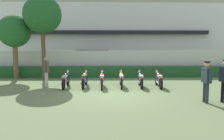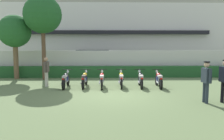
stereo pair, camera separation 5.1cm
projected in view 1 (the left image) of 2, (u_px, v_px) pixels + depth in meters
name	position (u px, v px, depth m)	size (l,w,h in m)	color
ground	(113.00, 95.00, 10.58)	(60.00, 60.00, 0.00)	#607547
building	(109.00, 35.00, 25.54)	(23.06, 6.50, 6.76)	white
compound_wall	(111.00, 63.00, 17.15)	(21.91, 0.30, 1.90)	silver
hedge_row	(111.00, 72.00, 16.51)	(17.53, 0.70, 0.79)	#235628
parked_car	(95.00, 61.00, 19.97)	(4.62, 2.34, 1.89)	black
tree_near_inspector	(14.00, 32.00, 15.32)	(2.18, 2.18, 4.33)	brown
tree_far_side	(42.00, 15.00, 14.92)	(2.49, 2.49, 5.55)	brown
motorcycle_in_row_0	(66.00, 80.00, 12.36)	(0.60, 1.89, 0.96)	black
motorcycle_in_row_1	(85.00, 79.00, 12.53)	(0.60, 1.90, 0.95)	black
motorcycle_in_row_2	(102.00, 79.00, 12.40)	(0.60, 1.91, 0.96)	black
motorcycle_in_row_3	(121.00, 79.00, 12.56)	(0.60, 1.82, 0.95)	black
motorcycle_in_row_4	(140.00, 79.00, 12.55)	(0.60, 1.89, 0.95)	black
motorcycle_in_row_5	(159.00, 79.00, 12.48)	(0.60, 1.85, 0.95)	black
inspector_person	(46.00, 69.00, 12.68)	(0.22, 0.66, 1.63)	beige
officer_0	(206.00, 78.00, 9.06)	(0.24, 0.67, 1.66)	#28333D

